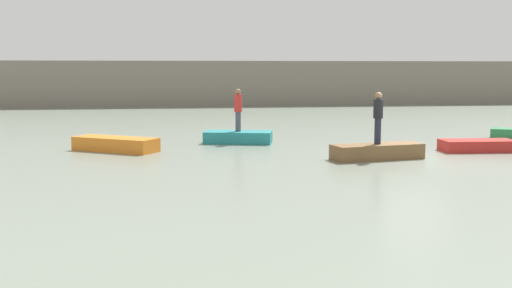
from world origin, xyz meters
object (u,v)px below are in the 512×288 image
object	(u,v)px
rowboat_teal	(238,137)
person_red_shirt	(238,108)
rowboat_orange	(116,144)
rowboat_red	(478,146)
person_dark_shirt	(378,115)
rowboat_brown	(377,152)

from	to	relation	value
rowboat_teal	person_red_shirt	xyz separation A→B (m)	(-0.00, 0.00, 1.20)
rowboat_teal	rowboat_orange	bearing A→B (deg)	-145.30
rowboat_red	person_dark_shirt	xyz separation A→B (m)	(-4.33, -1.37, 1.27)
rowboat_teal	person_red_shirt	distance (m)	1.20
person_red_shirt	person_dark_shirt	distance (m)	6.58
rowboat_brown	rowboat_red	distance (m)	4.54
rowboat_red	person_red_shirt	xyz separation A→B (m)	(-8.42, 3.79, 1.23)
rowboat_orange	person_dark_shirt	size ratio (longest dim) A/B	1.86
rowboat_brown	person_red_shirt	world-z (taller)	person_red_shirt
rowboat_red	rowboat_brown	bearing A→B (deg)	-158.62
person_red_shirt	person_dark_shirt	world-z (taller)	person_dark_shirt
rowboat_teal	rowboat_red	world-z (taller)	rowboat_teal
rowboat_red	person_red_shirt	world-z (taller)	person_red_shirt
person_red_shirt	person_dark_shirt	xyz separation A→B (m)	(4.09, -5.16, 0.04)
rowboat_teal	rowboat_red	bearing A→B (deg)	-9.95
rowboat_orange	person_dark_shirt	world-z (taller)	person_dark_shirt
rowboat_red	rowboat_orange	bearing A→B (deg)	175.14
rowboat_orange	rowboat_red	distance (m)	13.33
person_red_shirt	rowboat_red	bearing A→B (deg)	-24.24
rowboat_orange	rowboat_red	world-z (taller)	rowboat_orange
rowboat_teal	person_dark_shirt	world-z (taller)	person_dark_shirt
rowboat_brown	person_dark_shirt	xyz separation A→B (m)	(0.00, 0.00, 1.23)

